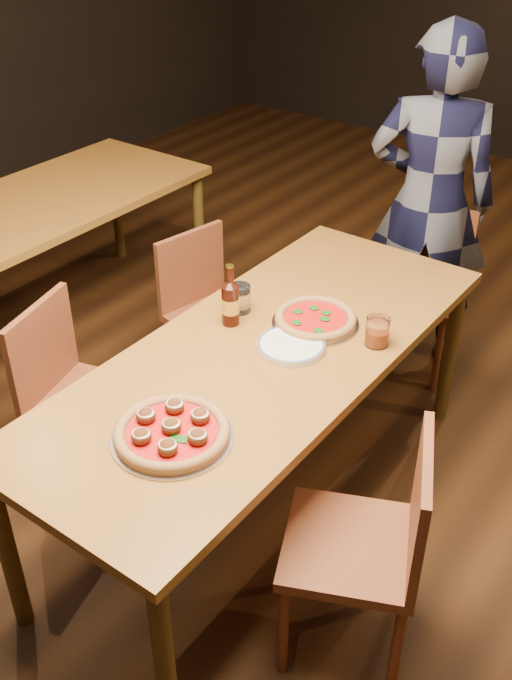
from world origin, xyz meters
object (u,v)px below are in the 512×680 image
Objects in this scene: pizza_margherita at (315,319)px; water_glass at (239,298)px; chair_main_e at (350,544)px; table_main at (264,367)px; chair_main_sw at (216,317)px; amber_glass at (377,331)px; chair_main_nw at (90,400)px; pizza_meatball at (172,432)px; table_left at (23,221)px; plate_stack at (291,346)px; chair_end at (419,292)px; beer_bottle at (230,304)px; diner at (430,203)px.

water_glass is at bearing -162.49° from pizza_margherita.
table_main is at bearing -144.90° from chair_main_e.
chair_main_sw is 1.05m from amber_glass.
chair_main_sw is at bearing -14.55° from chair_main_nw.
pizza_meatball is at bearing -92.19° from chair_main_e.
table_left is 1.48m from water_glass.
chair_main_nw reaches higher than plate_stack.
water_glass is (-0.31, 0.10, 0.04)m from plate_stack.
table_main is 5.36× the size of pizza_meatball.
table_left is 2.38× the size of chair_end.
chair_main_sw is 7.56× the size of amber_glass.
amber_glass is (0.25, 0.82, 0.03)m from pizza_meatball.
table_left is at bearing 172.42° from plate_stack.
chair_main_sw is at bearing 139.83° from water_glass.
diner is (0.18, 1.30, -0.01)m from beer_bottle.
amber_glass is at bearing -93.13° from chair_main_sw.
chair_main_nw reaches higher than pizza_margherita.
chair_end reaches higher than pizza_margherita.
chair_main_nw is at bearing -154.18° from table_main.
table_main and table_left have the same top height.
beer_bottle reaches higher than pizza_margherita.
beer_bottle is (0.42, 0.37, 0.41)m from chair_main_nw.
chair_main_sw reaches higher than pizza_margherita.
beer_bottle reaches higher than water_glass.
water_glass is (-0.29, -0.09, 0.03)m from pizza_margherita.
pizza_meatball is 0.68m from beer_bottle.
table_left is at bearing 169.99° from table_main.
table_main is 0.13m from plate_stack.
chair_main_e is at bearing 86.87° from diner.
chair_main_sw is 3.42× the size of beer_bottle.
table_main is at bearing 95.51° from pizza_meatball.
diner reaches higher than pizza_meatball.
table_left is 2.35× the size of chair_main_nw.
chair_main_nw is at bearing -168.10° from chair_main_sw.
table_left is at bearing 154.16° from pizza_meatball.
chair_main_sw reaches higher than plate_stack.
plate_stack is 2.23× the size of amber_glass.
pizza_margherita is (0.02, -1.00, 0.35)m from chair_end.
amber_glass reaches higher than chair_main_sw.
plate_stack is at bearing -98.02° from chair_end.
table_main is 0.74m from chair_main_nw.
pizza_meatball is (0.69, -1.05, 0.37)m from chair_main_sw.
chair_main_e is (0.57, -0.34, -0.24)m from table_main.
chair_end is at bearing 174.44° from chair_main_e.
chair_end reaches higher than table_left.
amber_glass reaches higher than chair_main_nw.
beer_bottle is 0.54m from amber_glass.
chair_main_e reaches higher than table_main.
pizza_margherita is (1.75, -0.05, 0.09)m from table_left.
chair_main_e reaches higher than table_left.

